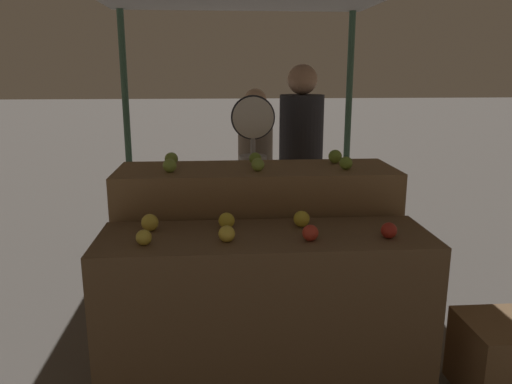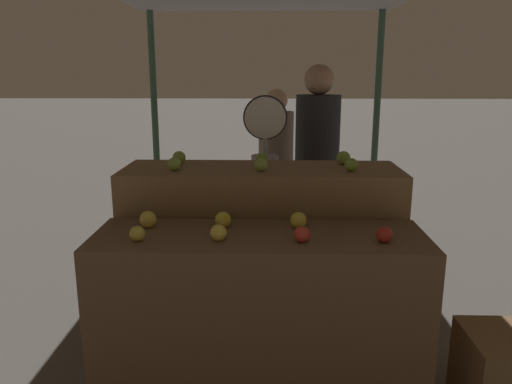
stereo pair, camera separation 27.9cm
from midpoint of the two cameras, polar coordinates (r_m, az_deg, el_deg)
display_counter_front at (r=2.72m, az=3.42°, el=-13.93°), size 1.70×0.55×0.90m
display_counter_back at (r=3.22m, az=3.11°, el=-7.16°), size 1.70×0.55×1.13m
apple_front_0 at (r=2.47m, az=-10.29°, el=-4.76°), size 0.08×0.08×0.08m
apple_front_1 at (r=2.44m, az=-1.05°, el=-4.72°), size 0.08×0.08×0.08m
apple_front_2 at (r=2.44m, az=8.59°, el=-4.87°), size 0.08×0.08×0.08m
apple_front_3 at (r=2.53m, az=17.55°, el=-4.72°), size 0.08×0.08×0.08m
apple_front_4 at (r=2.68m, az=-9.35°, el=-3.14°), size 0.09×0.09×0.09m
apple_front_5 at (r=2.64m, az=-0.77°, el=-3.23°), size 0.09×0.09×0.09m
apple_front_6 at (r=2.65m, az=7.89°, el=-3.26°), size 0.09×0.09×0.09m
apple_back_0 at (r=2.99m, az=-6.70°, el=3.17°), size 0.08×0.08×0.08m
apple_back_1 at (r=2.95m, az=3.36°, el=3.10°), size 0.08×0.08×0.08m
apple_back_2 at (r=3.03m, az=13.46°, el=3.02°), size 0.08×0.08×0.08m
apple_back_3 at (r=3.20m, az=-6.32°, el=3.91°), size 0.08×0.08×0.08m
apple_back_4 at (r=3.16m, az=3.22°, el=3.80°), size 0.08×0.08×0.08m
apple_back_5 at (r=3.23m, az=12.43°, el=3.80°), size 0.09×0.09×0.09m
produce_scale at (r=3.59m, az=3.27°, el=4.50°), size 0.31×0.20×1.55m
person_vendor_at_scale at (r=4.00m, az=8.96°, el=3.63°), size 0.37×0.37×1.76m
person_customer_left at (r=4.63m, az=4.01°, el=3.58°), size 0.44×0.44×1.56m
wooden_crate_side at (r=3.04m, az=29.18°, el=-17.73°), size 0.42×0.42×0.42m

